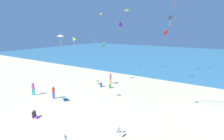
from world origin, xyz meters
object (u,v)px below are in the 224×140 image
(person_3, at_px, (101,85))
(kite_green, at_px, (104,45))
(kite_black, at_px, (170,18))
(kite_teal, at_px, (94,39))
(beach_chair_near_camera, at_px, (65,99))
(person_1, at_px, (110,77))
(kite_red, at_px, (165,33))
(kite_white, at_px, (60,36))
(person_5, at_px, (33,88))
(person_0, at_px, (110,86))
(beach_chair_far_left, at_px, (120,132))
(person_6, at_px, (53,92))
(kite_purple, at_px, (121,25))
(person_2, at_px, (34,115))
(kite_yellow, at_px, (127,10))
(beach_chair_far_right, at_px, (98,82))
(kite_lime, at_px, (74,38))
(kite_orange, at_px, (101,13))

(person_3, bearing_deg, kite_green, -27.62)
(kite_black, bearing_deg, kite_teal, -162.72)
(beach_chair_near_camera, xyz_separation_m, person_1, (0.45, 8.79, 0.67))
(kite_red, bearing_deg, kite_black, 100.88)
(person_3, distance_m, kite_black, 17.36)
(kite_white, bearing_deg, person_5, 178.82)
(person_0, bearing_deg, beach_chair_far_left, 174.58)
(person_6, relative_size, kite_purple, 1.15)
(kite_teal, bearing_deg, person_3, -47.02)
(beach_chair_near_camera, bearing_deg, kite_red, 3.93)
(person_2, xyz_separation_m, person_6, (-2.44, 4.19, 0.60))
(person_3, bearing_deg, person_6, 111.21)
(person_6, bearing_deg, kite_yellow, 146.70)
(person_5, height_order, kite_white, kite_white)
(kite_red, relative_size, kite_teal, 2.24)
(kite_purple, bearing_deg, kite_green, -89.24)
(person_1, bearing_deg, person_6, 125.18)
(kite_black, relative_size, kite_purple, 1.40)
(person_2, relative_size, person_6, 0.51)
(beach_chair_near_camera, bearing_deg, beach_chair_far_right, 37.21)
(kite_yellow, bearing_deg, beach_chair_near_camera, -86.10)
(beach_chair_far_left, relative_size, kite_black, 0.35)
(beach_chair_far_right, bearing_deg, person_3, 13.46)
(beach_chair_far_left, distance_m, person_0, 11.74)
(person_1, relative_size, kite_white, 1.24)
(person_0, distance_m, person_2, 11.32)
(kite_black, bearing_deg, kite_white, -102.73)
(person_5, height_order, kite_lime, kite_lime)
(kite_purple, bearing_deg, person_5, -105.11)
(person_3, distance_m, kite_purple, 11.34)
(beach_chair_far_left, height_order, kite_purple, kite_purple)
(person_0, bearing_deg, kite_red, -78.31)
(person_2, bearing_deg, kite_purple, 83.44)
(person_3, height_order, kite_green, kite_green)
(person_0, relative_size, kite_purple, 0.55)
(beach_chair_far_right, relative_size, person_6, 0.54)
(beach_chair_far_left, distance_m, person_3, 12.42)
(kite_black, relative_size, kite_orange, 1.79)
(person_2, xyz_separation_m, kite_black, (4.99, 24.14, 9.89))
(person_5, bearing_deg, person_0, 87.65)
(beach_chair_far_left, distance_m, kite_green, 15.80)
(person_3, distance_m, kite_yellow, 15.05)
(beach_chair_far_left, relative_size, kite_white, 0.49)
(person_5, height_order, kite_purple, kite_purple)
(kite_yellow, bearing_deg, kite_red, -14.68)
(kite_black, bearing_deg, beach_chair_near_camera, -106.35)
(kite_red, distance_m, kite_purple, 7.75)
(person_3, bearing_deg, beach_chair_far_right, -1.85)
(kite_white, bearing_deg, person_0, 85.79)
(beach_chair_far_right, height_order, person_2, person_2)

